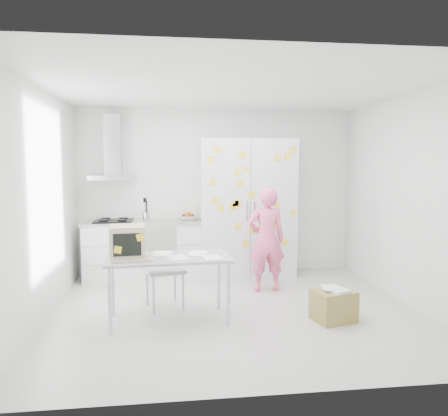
{
  "coord_description": "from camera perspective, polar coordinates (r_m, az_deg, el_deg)",
  "views": [
    {
      "loc": [
        -0.78,
        -5.19,
        1.81
      ],
      "look_at": [
        -0.05,
        0.62,
        1.22
      ],
      "focal_mm": 35.0,
      "sensor_mm": 36.0,
      "label": 1
    }
  ],
  "objects": [
    {
      "name": "range_hood",
      "position": [
        7.09,
        -14.29,
        6.78
      ],
      "size": [
        0.7,
        0.48,
        1.01
      ],
      "color": "silver",
      "rests_on": "walls"
    },
    {
      "name": "walls",
      "position": [
        5.98,
        0.37,
        1.35
      ],
      "size": [
        4.52,
        4.01,
        2.7
      ],
      "color": "white",
      "rests_on": "ground"
    },
    {
      "name": "ceiling",
      "position": [
        5.33,
        1.43,
        15.37
      ],
      "size": [
        4.5,
        4.0,
        0.02
      ],
      "primitive_type": "cube",
      "color": "white",
      "rests_on": "walls"
    },
    {
      "name": "tall_cabinet",
      "position": [
        7.01,
        3.0,
        -0.06
      ],
      "size": [
        1.5,
        0.68,
        2.2
      ],
      "color": "silver",
      "rests_on": "ground"
    },
    {
      "name": "cardboard_box",
      "position": [
        5.32,
        14.13,
        -12.21
      ],
      "size": [
        0.52,
        0.46,
        0.39
      ],
      "rotation": [
        0.0,
        0.0,
        0.25
      ],
      "color": "olive",
      "rests_on": "ground"
    },
    {
      "name": "counter_run",
      "position": [
        7.04,
        -10.46,
        -5.3
      ],
      "size": [
        1.84,
        0.63,
        1.28
      ],
      "color": "white",
      "rests_on": "ground"
    },
    {
      "name": "person",
      "position": [
        6.24,
        5.54,
        -4.12
      ],
      "size": [
        0.55,
        0.36,
        1.49
      ],
      "primitive_type": "imported",
      "rotation": [
        0.0,
        0.0,
        3.16
      ],
      "color": "pink",
      "rests_on": "ground"
    },
    {
      "name": "floor",
      "position": [
        5.56,
        1.36,
        -13.36
      ],
      "size": [
        4.5,
        4.0,
        0.02
      ],
      "primitive_type": "cube",
      "color": "silver",
      "rests_on": "ground"
    },
    {
      "name": "desk",
      "position": [
        5.06,
        -10.58,
        -5.31
      ],
      "size": [
        1.45,
        0.8,
        1.12
      ],
      "rotation": [
        0.0,
        0.0,
        0.07
      ],
      "color": "#AAB0B5",
      "rests_on": "ground"
    },
    {
      "name": "chair",
      "position": [
        5.62,
        -8.0,
        -7.02
      ],
      "size": [
        0.56,
        0.56,
        1.01
      ],
      "rotation": [
        0.0,
        0.0,
        0.26
      ],
      "color": "#AFAFAC",
      "rests_on": "ground"
    }
  ]
}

